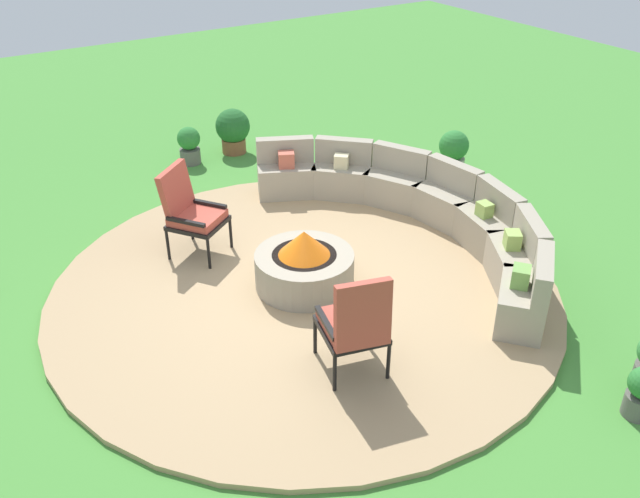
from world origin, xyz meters
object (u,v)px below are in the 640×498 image
at_px(potted_plant_0, 453,152).
at_px(lounge_chair_front_right, 355,323).
at_px(fire_pit, 304,265).
at_px(potted_plant_2, 189,144).
at_px(potted_plant_1, 233,129).
at_px(curved_stone_bench, 420,211).
at_px(lounge_chair_front_left, 190,210).

bearing_deg(potted_plant_0, lounge_chair_front_right, -52.73).
xyz_separation_m(fire_pit, potted_plant_2, (-3.91, 0.33, -0.00)).
bearing_deg(lounge_chair_front_right, potted_plant_2, 96.74).
height_order(lounge_chair_front_right, potted_plant_0, lounge_chair_front_right).
distance_m(lounge_chair_front_right, potted_plant_0, 4.73).
bearing_deg(lounge_chair_front_right, potted_plant_1, 89.05).
height_order(curved_stone_bench, lounge_chair_front_right, lounge_chair_front_right).
xyz_separation_m(lounge_chair_front_right, potted_plant_1, (-5.41, 1.45, -0.23)).
relative_size(curved_stone_bench, potted_plant_0, 6.60).
height_order(lounge_chair_front_right, potted_plant_2, lounge_chair_front_right).
bearing_deg(curved_stone_bench, fire_pit, -82.52).
xyz_separation_m(curved_stone_bench, lounge_chair_front_left, (-1.07, -2.54, 0.25)).
bearing_deg(fire_pit, potted_plant_0, 112.44).
relative_size(curved_stone_bench, lounge_chair_front_left, 4.26).
xyz_separation_m(fire_pit, curved_stone_bench, (-0.24, 1.80, 0.05)).
xyz_separation_m(lounge_chair_front_left, potted_plant_1, (-2.64, 1.82, -0.23)).
height_order(lounge_chair_front_right, potted_plant_1, lounge_chair_front_right).
height_order(fire_pit, potted_plant_2, fire_pit).
xyz_separation_m(fire_pit, potted_plant_1, (-3.95, 1.09, 0.07)).
height_order(curved_stone_bench, potted_plant_0, curved_stone_bench).
distance_m(fire_pit, lounge_chair_front_left, 1.53).
bearing_deg(fire_pit, lounge_chair_front_left, -150.73).
distance_m(lounge_chair_front_left, potted_plant_2, 2.83).
relative_size(lounge_chair_front_right, potted_plant_1, 1.49).
relative_size(potted_plant_0, potted_plant_1, 0.98).
relative_size(fire_pit, lounge_chair_front_left, 1.00).
relative_size(fire_pit, potted_plant_2, 1.86).
bearing_deg(lounge_chair_front_left, potted_plant_1, -159.99).
height_order(fire_pit, potted_plant_1, fire_pit).
distance_m(fire_pit, curved_stone_bench, 1.82).
distance_m(fire_pit, lounge_chair_front_right, 1.53).
height_order(fire_pit, lounge_chair_front_left, lounge_chair_front_left).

